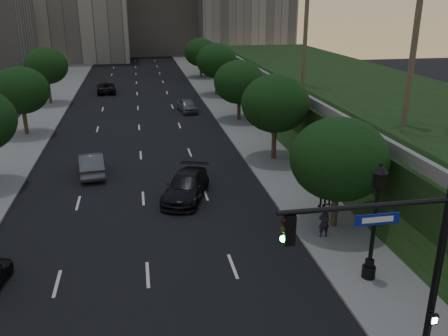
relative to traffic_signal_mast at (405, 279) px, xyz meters
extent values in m
cube|color=black|center=(-8.00, 32.56, -3.66)|extent=(16.00, 140.00, 0.02)
cube|color=slate|center=(2.25, 32.56, -3.60)|extent=(4.50, 140.00, 0.15)
cube|color=slate|center=(-18.25, 32.56, -3.60)|extent=(4.50, 140.00, 0.15)
cube|color=black|center=(14.00, 30.56, -1.67)|extent=(18.00, 90.00, 4.00)
cube|color=slate|center=(5.50, 30.56, 0.68)|extent=(0.35, 90.00, 0.70)
cylinder|color=#38281C|center=(2.30, 10.56, -2.24)|extent=(0.36, 0.36, 2.86)
ellipsoid|color=black|center=(2.30, 10.56, 0.36)|extent=(5.20, 5.20, 4.42)
cylinder|color=#38281C|center=(2.30, 22.56, -2.07)|extent=(0.36, 0.36, 3.21)
ellipsoid|color=black|center=(2.30, 22.56, 0.85)|extent=(5.20, 5.20, 4.42)
cylinder|color=#38281C|center=(2.30, 35.56, -2.24)|extent=(0.36, 0.36, 2.86)
ellipsoid|color=black|center=(2.30, 35.56, 0.36)|extent=(5.20, 5.20, 4.42)
cylinder|color=#38281C|center=(2.30, 49.56, -2.07)|extent=(0.36, 0.36, 3.21)
ellipsoid|color=black|center=(2.30, 49.56, 0.85)|extent=(5.20, 5.20, 4.42)
cylinder|color=#38281C|center=(2.30, 64.56, -2.24)|extent=(0.36, 0.36, 2.86)
ellipsoid|color=black|center=(2.30, 64.56, 0.36)|extent=(5.20, 5.20, 4.42)
cylinder|color=#38281C|center=(-18.30, 33.56, -2.18)|extent=(0.36, 0.36, 2.99)
ellipsoid|color=black|center=(-18.30, 33.56, 0.54)|extent=(5.00, 5.00, 4.25)
cylinder|color=#38281C|center=(-18.30, 47.56, -2.04)|extent=(0.36, 0.36, 3.26)
ellipsoid|color=black|center=(-18.30, 47.56, 0.92)|extent=(5.00, 5.00, 4.25)
cylinder|color=#4C4233|center=(9.50, 16.56, 6.33)|extent=(0.40, 0.40, 12.00)
cylinder|color=#4C4233|center=(8.00, 32.56, 7.58)|extent=(0.40, 0.40, 14.50)
cylinder|color=black|center=(1.09, 0.00, -0.17)|extent=(0.24, 0.24, 7.00)
cylinder|color=black|center=(-1.61, 0.00, 2.63)|extent=(5.40, 0.16, 0.16)
cube|color=black|center=(-3.91, 0.00, 2.08)|extent=(0.32, 0.22, 0.95)
sphere|color=black|center=(-4.09, 0.00, 2.41)|extent=(0.20, 0.20, 0.20)
sphere|color=#3F2B0A|center=(-4.09, 0.00, 2.11)|extent=(0.20, 0.20, 0.20)
sphere|color=#19F24C|center=(-4.09, 0.00, 1.81)|extent=(0.20, 0.20, 0.20)
cube|color=#0B1A97|center=(-1.21, 0.00, 2.18)|extent=(1.40, 0.05, 0.35)
cylinder|color=black|center=(1.78, 5.36, -3.32)|extent=(0.60, 0.60, 0.70)
cylinder|color=black|center=(1.78, 5.36, -2.82)|extent=(0.40, 0.40, 0.40)
cylinder|color=black|center=(1.78, 5.36, -0.87)|extent=(0.18, 0.18, 3.60)
cube|color=black|center=(1.78, 5.36, 1.18)|extent=(0.42, 0.42, 0.70)
cone|color=black|center=(1.78, 5.36, 1.68)|extent=(0.64, 0.64, 0.35)
sphere|color=black|center=(1.78, 5.36, 1.88)|extent=(0.14, 0.14, 0.14)
cube|color=black|center=(0.94, -0.39, -1.37)|extent=(0.30, 0.14, 0.35)
cube|color=white|center=(0.94, -0.47, -1.37)|extent=(0.18, 0.02, 0.22)
imported|color=#515258|center=(-11.53, 21.79, -2.88)|extent=(2.22, 4.95, 1.58)
imported|color=black|center=(-12.08, 54.03, -2.95)|extent=(2.74, 5.32, 1.44)
imported|color=black|center=(-5.29, 16.19, -2.87)|extent=(3.97, 5.95, 1.60)
imported|color=#5A5D62|center=(-2.54, 40.65, -2.94)|extent=(2.23, 4.47, 1.46)
imported|color=black|center=(1.23, 9.40, -2.69)|extent=(0.63, 0.43, 1.67)
imported|color=black|center=(3.14, 13.33, -2.76)|extent=(0.88, 0.78, 1.52)
imported|color=black|center=(2.58, 12.92, -2.56)|extent=(1.14, 0.49, 1.93)
camera|label=1|loc=(-7.96, -11.63, 8.31)|focal=38.00mm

